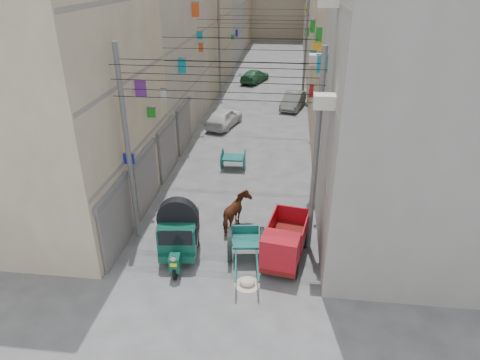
# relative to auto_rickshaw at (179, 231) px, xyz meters

# --- Properties ---
(ground) EXTENTS (140.00, 140.00, 0.00)m
(ground) POSITION_rel_auto_rickshaw_xyz_m (1.46, -4.80, -1.14)
(ground) COLOR #47484A
(ground) RESTS_ON ground
(building_row_left) EXTENTS (8.00, 62.00, 14.00)m
(building_row_left) POSITION_rel_auto_rickshaw_xyz_m (-6.53, 29.33, 5.32)
(building_row_left) COLOR #C1B392
(building_row_left) RESTS_ON ground
(building_row_right) EXTENTS (8.00, 62.00, 14.00)m
(building_row_right) POSITION_rel_auto_rickshaw_xyz_m (9.46, 29.33, 5.32)
(building_row_right) COLOR gray
(building_row_right) RESTS_ON ground
(shutters_left) EXTENTS (0.18, 14.40, 2.88)m
(shutters_left) POSITION_rel_auto_rickshaw_xyz_m (-2.45, 5.58, 0.35)
(shutters_left) COLOR #4D4D52
(shutters_left) RESTS_ON ground
(signboards) EXTENTS (8.22, 40.52, 5.67)m
(signboards) POSITION_rel_auto_rickshaw_xyz_m (1.45, 16.86, 2.29)
(signboards) COLOR silver
(signboards) RESTS_ON ground
(ac_units) EXTENTS (0.70, 6.55, 3.35)m
(ac_units) POSITION_rel_auto_rickshaw_xyz_m (5.11, 2.87, 6.29)
(ac_units) COLOR beige
(ac_units) RESTS_ON ground
(utility_poles) EXTENTS (7.40, 22.20, 8.00)m
(utility_poles) POSITION_rel_auto_rickshaw_xyz_m (1.46, 12.20, 2.86)
(utility_poles) COLOR #5B5B5D
(utility_poles) RESTS_ON ground
(overhead_cables) EXTENTS (7.40, 22.52, 1.12)m
(overhead_cables) POSITION_rel_auto_rickshaw_xyz_m (1.46, 9.60, 5.62)
(overhead_cables) COLOR black
(overhead_cables) RESTS_ON ground
(auto_rickshaw) EXTENTS (1.79, 2.82, 1.94)m
(auto_rickshaw) POSITION_rel_auto_rickshaw_xyz_m (0.00, 0.00, 0.00)
(auto_rickshaw) COLOR black
(auto_rickshaw) RESTS_ON ground
(tonga_cart) EXTENTS (1.56, 3.12, 1.36)m
(tonga_cart) POSITION_rel_auto_rickshaw_xyz_m (2.61, 0.07, -0.44)
(tonga_cart) COLOR black
(tonga_cart) RESTS_ON ground
(mini_truck) EXTENTS (1.86, 3.25, 1.72)m
(mini_truck) POSITION_rel_auto_rickshaw_xyz_m (4.06, -0.11, -0.32)
(mini_truck) COLOR black
(mini_truck) RESTS_ON ground
(second_cart) EXTENTS (1.35, 1.20, 1.18)m
(second_cart) POSITION_rel_auto_rickshaw_xyz_m (1.00, 8.37, -0.52)
(second_cart) COLOR #145853
(second_cart) RESTS_ON ground
(feed_sack) EXTENTS (0.58, 0.47, 0.29)m
(feed_sack) POSITION_rel_auto_rickshaw_xyz_m (2.83, -1.46, -1.00)
(feed_sack) COLOR #C1B5A0
(feed_sack) RESTS_ON ground
(horse) EXTENTS (1.27, 2.01, 1.57)m
(horse) POSITION_rel_auto_rickshaw_xyz_m (1.97, 2.20, -0.36)
(horse) COLOR brown
(horse) RESTS_ON ground
(distant_car_white) EXTENTS (2.52, 4.21, 1.34)m
(distant_car_white) POSITION_rel_auto_rickshaw_xyz_m (-0.61, 15.49, -0.47)
(distant_car_white) COLOR silver
(distant_car_white) RESTS_ON ground
(distant_car_grey) EXTENTS (2.19, 4.13, 1.29)m
(distant_car_grey) POSITION_rel_auto_rickshaw_xyz_m (4.26, 20.58, -0.50)
(distant_car_grey) COLOR #5C625E
(distant_car_grey) RESTS_ON ground
(distant_car_green) EXTENTS (2.98, 4.54, 1.22)m
(distant_car_green) POSITION_rel_auto_rickshaw_xyz_m (0.38, 29.01, -0.53)
(distant_car_green) COLOR #1F5B33
(distant_car_green) RESTS_ON ground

